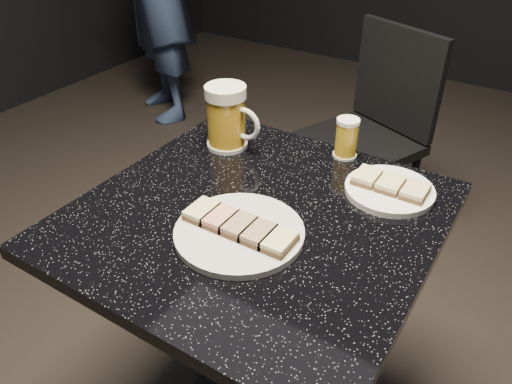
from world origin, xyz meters
TOP-DOWN VIEW (x-y plane):
  - plate_large at (0.01, -0.08)m, footprint 0.25×0.25m
  - plate_small at (0.21, 0.21)m, footprint 0.19×0.19m
  - table at (0.00, 0.00)m, footprint 0.70×0.70m
  - beer_mug at (-0.21, 0.20)m, footprint 0.15×0.10m
  - beer_tumbler at (0.06, 0.31)m, footprint 0.06×0.06m
  - chair at (-0.11, 0.98)m, footprint 0.50×0.50m
  - canapes_on_plate_large at (0.01, -0.08)m, footprint 0.23×0.07m
  - canapes_on_plate_small at (0.21, 0.21)m, footprint 0.16×0.07m

SIDE VIEW (x-z plane):
  - chair at x=-0.11m, z-range 0.07..0.93m
  - table at x=0.00m, z-range 0.13..0.88m
  - plate_large at x=0.01m, z-range 0.75..0.76m
  - plate_small at x=0.21m, z-range 0.75..0.76m
  - canapes_on_plate_large at x=0.01m, z-range 0.76..0.78m
  - canapes_on_plate_small at x=0.21m, z-range 0.76..0.78m
  - beer_tumbler at x=0.06m, z-range 0.75..0.85m
  - beer_mug at x=-0.21m, z-range 0.75..0.91m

